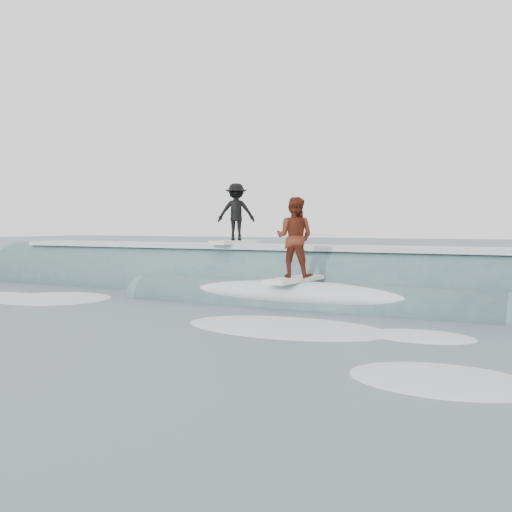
% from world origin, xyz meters
% --- Properties ---
extents(ground, '(160.00, 160.00, 0.00)m').
position_xyz_m(ground, '(0.00, 0.00, 0.00)').
color(ground, '#3B4D57').
rests_on(ground, ground).
extents(breaking_wave, '(22.86, 4.09, 2.63)m').
position_xyz_m(breaking_wave, '(0.22, 4.73, 0.03)').
color(breaking_wave, '#3C6365').
rests_on(breaking_wave, ground).
extents(surfer_black, '(1.24, 2.04, 1.77)m').
position_xyz_m(surfer_black, '(-1.16, 4.99, 2.24)').
color(surfer_black, white).
rests_on(surfer_black, ground).
extents(surfer_red, '(0.97, 2.05, 2.00)m').
position_xyz_m(surfer_red, '(1.64, 2.79, 1.56)').
color(surfer_red, white).
rests_on(surfer_red, ground).
extents(whitewater, '(14.39, 8.54, 0.10)m').
position_xyz_m(whitewater, '(0.35, -0.55, 0.00)').
color(whitewater, silver).
rests_on(whitewater, ground).
extents(far_swells, '(36.36, 8.65, 0.80)m').
position_xyz_m(far_swells, '(-1.05, 17.65, 0.00)').
color(far_swells, '#3C6365').
rests_on(far_swells, ground).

